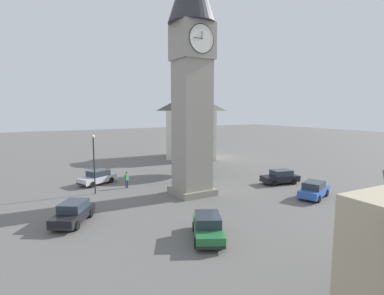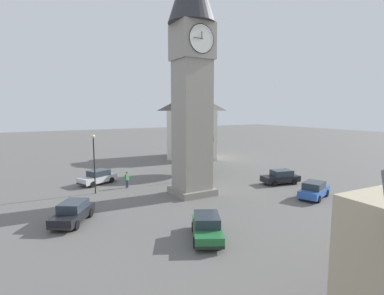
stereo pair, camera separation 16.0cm
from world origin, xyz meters
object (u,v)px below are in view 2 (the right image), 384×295
Objects in this scene: tree at (196,139)px; lamp_post at (94,155)px; car_blue_kerb at (281,177)px; car_black_far at (314,190)px; car_white_side at (207,227)px; road_sign at (190,165)px; building_shop_left at (192,124)px; car_red_corner at (98,177)px; pedestrian at (127,178)px; car_silver_kerb at (73,212)px; clock_tower at (192,53)px.

lamp_post is at bearing 12.78° from tree.
car_blue_kerb is 0.99× the size of car_black_far.
car_white_side is (14.70, 7.77, 0.00)m from car_blue_kerb.
building_shop_left is at bearing -121.02° from road_sign.
car_red_corner is at bearing -22.44° from road_sign.
pedestrian is 21.97m from building_shop_left.
car_black_far is at bearing -169.77° from car_white_side.
pedestrian is at bearing 125.20° from car_red_corner.
tree is at bearing -60.10° from car_blue_kerb.
tree reaches higher than car_white_side.
car_black_far is at bearing 138.53° from pedestrian.
car_blue_kerb is at bearing 142.39° from road_sign.
car_black_far is 18.44m from pedestrian.
road_sign is at bearing -153.47° from car_silver_kerb.
car_blue_kerb and car_black_far have the same top height.
pedestrian is 10.68m from tree.
lamp_post is 2.06× the size of road_sign.
tree is 4.85m from road_sign.
car_blue_kerb is 2.60× the size of pedestrian.
tree is at bearing -166.05° from pedestrian.
tree is (5.34, -9.29, 3.72)m from car_blue_kerb.
car_black_far is 0.65× the size of tree.
car_white_side is at bearing 65.11° from clock_tower.
lamp_post is at bearing -30.70° from clock_tower.
car_black_far is 1.59× the size of road_sign.
clock_tower reaches higher than car_black_far.
clock_tower is at bearing 129.33° from car_red_corner.
car_red_corner is at bearing -111.47° from car_silver_kerb.
clock_tower reaches higher than car_blue_kerb.
clock_tower is 14.20m from pedestrian.
lamp_post is at bearing -0.84° from road_sign.
road_sign is (-13.60, -6.79, 1.14)m from car_silver_kerb.
tree is 2.44× the size of road_sign.
road_sign is at bearing -59.96° from car_black_far.
pedestrian is (0.45, -14.62, 0.25)m from car_white_side.
lamp_post reaches higher than car_white_side.
car_blue_kerb is 20.08m from car_red_corner.
lamp_post is (19.46, 14.76, -1.82)m from building_shop_left.
road_sign is (-9.40, 3.88, 1.14)m from car_red_corner.
clock_tower is 16.68m from car_red_corner.
pedestrian is 7.25m from road_sign.
car_blue_kerb is 16.62m from car_white_side.
building_shop_left reaches higher than lamp_post.
lamp_post is (3.34, 0.55, 2.77)m from pedestrian.
car_black_far is at bearing 166.88° from car_silver_kerb.
car_white_side is 13.58m from car_black_far.
pedestrian is at bearing -48.42° from clock_tower.
road_sign is at bearing 174.41° from pedestrian.
car_blue_kerb is 1.00× the size of car_silver_kerb.
road_sign is (2.64, 3.14, -2.58)m from tree.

